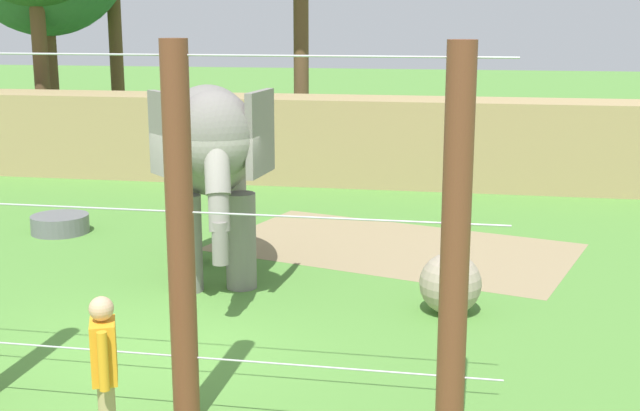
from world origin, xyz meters
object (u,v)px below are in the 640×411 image
enrichment_ball (450,284)px  elephant (210,151)px  water_tub (60,224)px  zookeeper (105,375)px

enrichment_ball → elephant: bearing=167.2°
elephant → water_tub: bearing=148.1°
zookeeper → water_tub: 9.38m
elephant → water_tub: (-3.85, 2.40, -1.89)m
enrichment_ball → zookeeper: bearing=-121.0°
elephant → enrichment_ball: size_ratio=4.59×
elephant → zookeeper: size_ratio=2.40×
enrichment_ball → zookeeper: (-2.92, -4.86, 0.49)m
water_tub → enrichment_ball: bearing=-23.2°
elephant → enrichment_ball: (3.74, -0.85, -1.63)m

